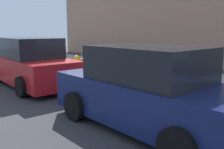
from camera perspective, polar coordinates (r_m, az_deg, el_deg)
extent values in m
plane|color=#333335|center=(9.96, -7.74, -1.44)|extent=(40.00, 40.00, 0.00)
cube|color=gray|center=(11.53, 2.49, 0.57)|extent=(18.00, 5.00, 0.14)
cube|color=red|center=(7.58, 15.28, -1.53)|extent=(0.42, 0.21, 0.71)
cube|color=black|center=(7.58, 15.28, -1.53)|extent=(0.42, 0.06, 0.73)
cylinder|color=gray|center=(7.40, 16.55, 2.10)|extent=(0.02, 0.02, 0.30)
cylinder|color=gray|center=(7.59, 14.39, 2.40)|extent=(0.02, 0.02, 0.30)
cylinder|color=black|center=(7.48, 15.51, 3.38)|extent=(0.35, 0.04, 0.02)
cylinder|color=black|center=(7.55, 16.26, -4.23)|extent=(0.05, 0.02, 0.04)
cylinder|color=black|center=(7.75, 14.09, -3.76)|extent=(0.05, 0.02, 0.04)
cube|color=black|center=(7.92, 12.81, -0.78)|extent=(0.44, 0.23, 0.75)
cube|color=black|center=(7.92, 12.81, -0.78)|extent=(0.43, 0.07, 0.77)
cylinder|color=gray|center=(7.73, 13.97, 2.43)|extent=(0.02, 0.02, 0.18)
cylinder|color=gray|center=(7.96, 11.94, 2.72)|extent=(0.02, 0.02, 0.18)
cylinder|color=black|center=(7.83, 12.97, 3.24)|extent=(0.36, 0.06, 0.02)
cylinder|color=black|center=(7.88, 13.74, -3.52)|extent=(0.05, 0.02, 0.04)
cylinder|color=black|center=(8.11, 11.70, -3.06)|extent=(0.05, 0.02, 0.04)
cube|color=#9EA0A8|center=(8.21, 9.85, -0.91)|extent=(0.47, 0.24, 0.58)
cube|color=black|center=(8.21, 9.85, -0.91)|extent=(0.48, 0.06, 0.59)
cylinder|color=gray|center=(8.03, 11.11, 1.72)|extent=(0.02, 0.02, 0.22)
cylinder|color=gray|center=(8.26, 8.79, 2.02)|extent=(0.02, 0.02, 0.22)
cylinder|color=black|center=(8.13, 9.96, 2.65)|extent=(0.41, 0.04, 0.02)
cylinder|color=black|center=(8.15, 10.98, -2.96)|extent=(0.04, 0.02, 0.04)
cylinder|color=black|center=(8.39, 8.64, -2.52)|extent=(0.04, 0.02, 0.04)
cube|color=#59601E|center=(8.46, 6.83, 0.04)|extent=(0.44, 0.19, 0.74)
cube|color=black|center=(8.46, 6.83, 0.04)|extent=(0.44, 0.04, 0.76)
cylinder|color=gray|center=(8.26, 7.87, 3.37)|extent=(0.02, 0.02, 0.28)
cylinder|color=gray|center=(8.51, 5.96, 3.60)|extent=(0.02, 0.02, 0.28)
cylinder|color=black|center=(8.37, 6.92, 4.45)|extent=(0.37, 0.03, 0.02)
cylinder|color=black|center=(8.40, 7.76, -2.47)|extent=(0.04, 0.02, 0.04)
cylinder|color=black|center=(8.65, 5.83, -2.07)|extent=(0.04, 0.02, 0.04)
cube|color=maroon|center=(8.79, 4.53, -0.07)|extent=(0.40, 0.25, 0.58)
cube|color=black|center=(8.79, 4.53, -0.07)|extent=(0.40, 0.06, 0.59)
cylinder|color=gray|center=(8.62, 5.39, 2.45)|extent=(0.02, 0.02, 0.23)
cylinder|color=gray|center=(8.83, 3.76, 2.66)|extent=(0.02, 0.02, 0.23)
cylinder|color=black|center=(8.71, 4.58, 3.32)|extent=(0.33, 0.04, 0.02)
cylinder|color=black|center=(8.73, 5.34, -1.95)|extent=(0.04, 0.02, 0.04)
cylinder|color=black|center=(8.95, 3.68, -1.63)|extent=(0.04, 0.02, 0.04)
cube|color=navy|center=(9.08, 2.05, 0.24)|extent=(0.48, 0.25, 0.57)
cube|color=black|center=(9.08, 2.05, 0.24)|extent=(0.47, 0.07, 0.58)
cylinder|color=gray|center=(8.91, 3.03, 2.02)|extent=(0.02, 0.02, 0.04)
cylinder|color=gray|center=(9.17, 1.12, 2.26)|extent=(0.02, 0.02, 0.04)
cylinder|color=black|center=(9.03, 2.06, 2.27)|extent=(0.40, 0.05, 0.02)
cylinder|color=black|center=(9.00, 3.02, -1.55)|extent=(0.05, 0.02, 0.04)
cylinder|color=black|center=(9.26, 1.08, -1.21)|extent=(0.05, 0.02, 0.04)
cube|color=#0F606B|center=(9.48, 0.56, 1.14)|extent=(0.37, 0.26, 0.72)
cube|color=black|center=(9.48, 0.56, 1.14)|extent=(0.36, 0.07, 0.74)
cylinder|color=gray|center=(9.30, 1.12, 3.88)|extent=(0.02, 0.02, 0.22)
cylinder|color=gray|center=(9.53, 0.02, 4.03)|extent=(0.02, 0.02, 0.22)
cylinder|color=black|center=(9.41, 0.56, 4.62)|extent=(0.29, 0.05, 0.02)
cylinder|color=black|center=(9.42, 1.13, -1.01)|extent=(0.05, 0.02, 0.04)
cylinder|color=black|center=(9.65, 0.00, -0.74)|extent=(0.05, 0.02, 0.04)
cube|color=red|center=(9.73, -1.54, 0.76)|extent=(0.35, 0.24, 0.52)
cube|color=black|center=(9.73, -1.54, 0.76)|extent=(0.36, 0.04, 0.53)
cylinder|color=gray|center=(9.57, -0.97, 3.01)|extent=(0.02, 0.02, 0.28)
cylinder|color=gray|center=(9.79, -2.11, 3.16)|extent=(0.02, 0.02, 0.28)
cylinder|color=black|center=(9.66, -1.55, 3.90)|extent=(0.29, 0.02, 0.02)
cylinder|color=black|center=(9.66, -0.94, -0.73)|extent=(0.04, 0.02, 0.04)
cylinder|color=black|center=(9.89, -2.11, -0.49)|extent=(0.04, 0.02, 0.04)
cube|color=black|center=(10.07, -3.35, 1.72)|extent=(0.50, 0.24, 0.74)
cube|color=black|center=(10.07, -3.35, 1.72)|extent=(0.49, 0.07, 0.76)
cylinder|color=gray|center=(9.85, -2.66, 3.83)|extent=(0.02, 0.02, 0.04)
cylinder|color=gray|center=(10.20, -4.05, 4.03)|extent=(0.02, 0.02, 0.04)
cylinder|color=black|center=(10.02, -3.37, 4.05)|extent=(0.42, 0.05, 0.02)
cylinder|color=black|center=(9.96, -2.61, -0.42)|extent=(0.05, 0.02, 0.04)
cylinder|color=black|center=(10.31, -4.02, -0.07)|extent=(0.05, 0.02, 0.04)
cube|color=#9EA0A8|center=(10.55, -4.48, 1.63)|extent=(0.40, 0.22, 0.58)
cube|color=black|center=(10.55, -4.48, 1.63)|extent=(0.40, 0.05, 0.59)
cylinder|color=gray|center=(10.38, -3.96, 3.21)|extent=(0.02, 0.02, 0.04)
cylinder|color=gray|center=(10.65, -5.02, 3.37)|extent=(0.02, 0.02, 0.04)
cylinder|color=black|center=(10.51, -4.50, 3.40)|extent=(0.33, 0.04, 0.02)
cylinder|color=black|center=(10.46, -3.91, 0.08)|extent=(0.04, 0.02, 0.04)
cylinder|color=black|center=(10.73, -4.99, 0.32)|extent=(0.04, 0.02, 0.04)
cube|color=#59601E|center=(10.82, -6.44, 1.92)|extent=(0.36, 0.22, 0.62)
cube|color=black|center=(10.82, -6.44, 1.92)|extent=(0.37, 0.04, 0.64)
cylinder|color=gray|center=(10.64, -6.00, 4.28)|extent=(0.02, 0.02, 0.29)
cylinder|color=gray|center=(10.88, -6.95, 4.38)|extent=(0.02, 0.02, 0.29)
cylinder|color=black|center=(10.75, -6.50, 5.10)|extent=(0.30, 0.03, 0.02)
cylinder|color=black|center=(10.74, -5.91, 0.31)|extent=(0.04, 0.02, 0.04)
cylinder|color=black|center=(10.98, -6.89, 0.51)|extent=(0.04, 0.02, 0.04)
cylinder|color=#D89E0C|center=(11.37, -8.11, 2.17)|extent=(0.20, 0.20, 0.58)
sphere|color=#D89E0C|center=(11.33, -8.15, 3.86)|extent=(0.21, 0.21, 0.21)
cylinder|color=#D89E0C|center=(11.49, -8.53, 2.38)|extent=(0.09, 0.10, 0.09)
cylinder|color=#D89E0C|center=(11.24, -7.68, 2.24)|extent=(0.09, 0.10, 0.09)
cylinder|color=#333338|center=(11.87, -10.71, 3.24)|extent=(0.13, 0.13, 0.91)
cube|color=#141E4C|center=(5.12, 8.15, -5.75)|extent=(4.32, 1.82, 0.82)
cube|color=black|center=(4.97, 8.36, 2.57)|extent=(2.26, 1.64, 0.67)
cylinder|color=black|center=(5.61, -8.41, -7.20)|extent=(0.64, 0.23, 0.64)
cylinder|color=black|center=(6.68, 4.31, -4.29)|extent=(0.64, 0.23, 0.64)
cylinder|color=black|center=(3.81, 14.94, -16.03)|extent=(0.64, 0.23, 0.64)
cube|color=#AD1619|center=(9.47, -18.21, 1.22)|extent=(4.75, 1.91, 0.85)
cube|color=black|center=(9.39, -18.47, 5.87)|extent=(2.50, 1.68, 0.69)
cylinder|color=black|center=(11.16, -16.82, 1.12)|extent=(0.65, 0.25, 0.64)
cylinder|color=black|center=(7.88, -19.96, -2.66)|extent=(0.65, 0.25, 0.64)
cylinder|color=black|center=(8.61, -9.10, -1.13)|extent=(0.65, 0.25, 0.64)
cylinder|color=black|center=(13.51, -22.08, 2.31)|extent=(0.65, 0.25, 0.64)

